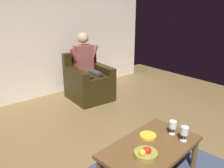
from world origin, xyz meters
TOP-DOWN VIEW (x-y plane):
  - wall_back at (0.00, -3.19)m, footprint 5.80×0.06m
  - armchair at (-0.90, -2.46)m, footprint 0.79×0.89m
  - person_seated at (-0.90, -2.49)m, footprint 0.63×0.62m
  - coffee_table at (-0.09, -0.09)m, footprint 1.16×0.75m
  - wine_glass_near at (-0.43, 0.08)m, footprint 0.09×0.09m
  - wine_glass_far at (-0.45, -0.09)m, footprint 0.08×0.08m
  - fruit_bowl at (0.10, 0.00)m, footprint 0.23×0.23m
  - decorative_dish at (-0.19, -0.23)m, footprint 0.19×0.19m

SIDE VIEW (x-z plane):
  - armchair at x=-0.90m, z-range -0.12..0.79m
  - coffee_table at x=-0.09m, z-range 0.16..0.58m
  - decorative_dish at x=-0.19m, z-range 0.42..0.44m
  - fruit_bowl at x=0.10m, z-range 0.40..0.51m
  - wine_glass_far at x=-0.45m, z-range 0.45..0.61m
  - wine_glass_near at x=-0.43m, z-range 0.45..0.62m
  - person_seated at x=-0.90m, z-range 0.05..1.37m
  - wall_back at x=0.00m, z-range 0.00..2.73m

